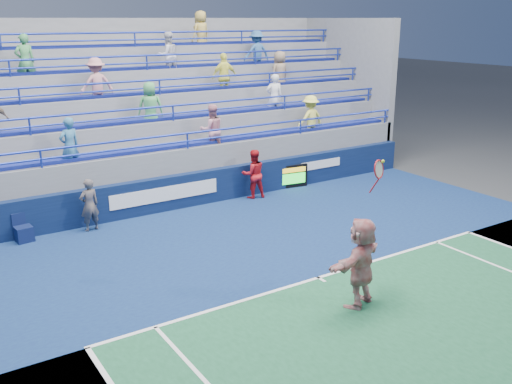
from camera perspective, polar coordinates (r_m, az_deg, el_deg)
ground at (r=13.56m, az=6.26°, el=-8.60°), size 120.00×120.00×0.00m
sponsor_wall at (r=18.51m, az=-6.41°, el=0.28°), size 18.00×0.32×1.10m
bleacher_stand at (r=21.61m, az=-11.03°, el=5.23°), size 18.00×5.60×6.13m
serve_speed_board at (r=20.40m, az=3.59°, el=1.56°), size 1.22×0.29×0.84m
judge_chair at (r=16.76m, az=-22.22°, el=-3.80°), size 0.48×0.48×0.78m
tennis_player at (r=12.13m, az=10.44°, el=-6.90°), size 1.90×1.14×3.13m
line_judge at (r=16.80m, az=-16.33°, el=-1.27°), size 0.61×0.45×1.54m
ball_girl at (r=19.12m, az=-0.26°, el=1.81°), size 0.93×0.79×1.67m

